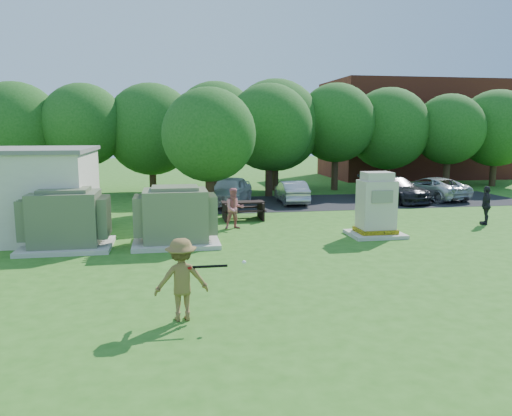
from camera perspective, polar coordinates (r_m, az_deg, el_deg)
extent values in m
plane|color=#2D6619|center=(14.02, 2.87, -7.79)|extent=(120.00, 120.00, 0.00)
cube|color=maroon|center=(45.26, 17.86, 8.51)|extent=(15.00, 8.00, 8.00)
cube|color=#232326|center=(28.69, 10.52, 0.75)|extent=(20.00, 6.00, 0.01)
cube|color=beige|center=(18.36, -20.75, -4.09)|extent=(3.00, 2.40, 0.15)
cube|color=#5A6447|center=(18.17, -20.92, -1.09)|extent=(2.20, 1.80, 1.80)
cube|color=#5A6447|center=(18.04, -21.09, 1.91)|extent=(1.60, 1.30, 0.12)
cube|color=#5A6447|center=(18.46, -24.80, -1.11)|extent=(0.32, 1.50, 1.35)
cube|color=#5A6447|center=(17.97, -16.95, -0.92)|extent=(0.32, 1.50, 1.35)
cube|color=beige|center=(18.03, -9.10, -3.85)|extent=(3.00, 2.40, 0.15)
cube|color=#666E4D|center=(17.84, -9.18, -0.79)|extent=(2.20, 1.80, 1.80)
cube|color=#666E4D|center=(17.70, -9.25, 2.27)|extent=(1.60, 1.30, 0.12)
cube|color=#666E4D|center=(17.86, -13.25, -0.82)|extent=(0.32, 1.50, 1.35)
cube|color=#666E4D|center=(17.89, -5.11, -0.60)|extent=(0.32, 1.50, 1.35)
cube|color=beige|center=(19.68, 13.45, -2.92)|extent=(2.02, 1.65, 0.14)
cube|color=yellow|center=(19.65, 13.47, -2.49)|extent=(1.42, 1.15, 0.16)
cube|color=beige|center=(19.48, 13.57, 0.40)|extent=(1.28, 1.01, 1.83)
cube|color=beige|center=(19.35, 13.69, 3.55)|extent=(1.05, 0.82, 0.32)
cube|color=gray|center=(18.95, 14.25, 1.25)|extent=(0.82, 0.04, 0.46)
cube|color=black|center=(22.50, -1.52, 0.67)|extent=(1.92, 0.75, 0.06)
cube|color=black|center=(23.12, -1.73, 0.09)|extent=(1.92, 0.27, 0.05)
cube|color=black|center=(21.97, -1.29, -0.38)|extent=(1.92, 0.27, 0.05)
cube|color=black|center=(22.45, -3.62, -0.38)|extent=(0.09, 1.44, 0.79)
cube|color=black|center=(22.69, 0.56, -0.26)|extent=(0.09, 1.44, 0.79)
imported|color=brown|center=(10.81, -8.51, -8.07)|extent=(1.21, 0.77, 1.78)
imported|color=#C6696E|center=(20.38, -2.48, -0.06)|extent=(0.89, 0.73, 1.69)
imported|color=black|center=(23.49, 24.80, 0.29)|extent=(0.81, 1.05, 1.66)
imported|color=silver|center=(26.98, -3.07, 1.99)|extent=(3.34, 4.80, 1.52)
imported|color=#A5A5A9|center=(27.60, 4.07, 1.86)|extent=(1.49, 3.85, 1.25)
imported|color=black|center=(29.32, 15.49, 2.12)|extent=(3.03, 5.18, 1.41)
imported|color=silver|center=(30.86, 19.39, 2.16)|extent=(3.19, 5.04, 1.30)
cylinder|color=black|center=(10.68, -5.57, -6.68)|extent=(0.85, 0.06, 0.06)
cylinder|color=maroon|center=(10.61, -7.98, -6.83)|extent=(0.22, 0.07, 0.06)
sphere|color=white|center=(10.77, -1.38, -6.24)|extent=(0.09, 0.09, 0.09)
cylinder|color=#47301E|center=(33.82, -25.42, 3.30)|extent=(0.44, 0.44, 2.40)
sphere|color=#235B1C|center=(33.70, -25.75, 8.17)|extent=(5.60, 5.60, 5.60)
cylinder|color=#47301E|center=(32.38, -18.88, 3.83)|extent=(0.44, 0.44, 2.80)
sphere|color=#235B1C|center=(32.27, -19.14, 8.96)|extent=(5.00, 5.00, 5.00)
cylinder|color=#47301E|center=(32.83, -11.72, 3.75)|extent=(0.44, 0.44, 2.30)
sphere|color=#235B1C|center=(32.70, -11.88, 8.80)|extent=(5.80, 5.80, 5.80)
cylinder|color=#47301E|center=(32.04, -4.59, 4.14)|extent=(0.44, 0.44, 2.70)
sphere|color=#235B1C|center=(31.93, -4.66, 9.46)|extent=(5.40, 5.40, 5.40)
cylinder|color=#47301E|center=(33.25, 2.21, 4.17)|extent=(0.44, 0.44, 2.50)
sphere|color=#235B1C|center=(33.14, 2.24, 9.43)|extent=(6.00, 6.00, 6.00)
cylinder|color=#47301E|center=(33.93, 8.99, 4.50)|extent=(0.44, 0.44, 2.90)
sphere|color=#235B1C|center=(33.83, 9.12, 9.59)|extent=(5.20, 5.20, 5.20)
cylinder|color=#47301E|center=(35.99, 14.72, 4.17)|extent=(0.44, 0.44, 2.40)
sphere|color=#235B1C|center=(35.88, 14.91, 8.75)|extent=(5.60, 5.60, 5.60)
cylinder|color=#47301E|center=(37.05, 20.95, 4.15)|extent=(0.44, 0.44, 2.60)
sphere|color=#235B1C|center=(36.95, 21.19, 8.39)|extent=(4.80, 4.80, 4.80)
cylinder|color=#47301E|center=(39.75, 25.47, 4.09)|extent=(0.44, 0.44, 2.50)
sphere|color=#235B1C|center=(39.65, 25.76, 8.22)|extent=(5.40, 5.40, 5.40)
cylinder|color=#47301E|center=(24.83, -5.29, 2.38)|extent=(0.44, 0.44, 2.40)
sphere|color=#235B1C|center=(24.67, -5.38, 8.34)|extent=(4.60, 4.60, 4.60)
cylinder|color=#47301E|center=(30.31, 1.48, 3.80)|extent=(0.44, 0.44, 2.60)
sphere|color=#235B1C|center=(30.19, 1.50, 9.21)|extent=(5.20, 5.20, 5.20)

